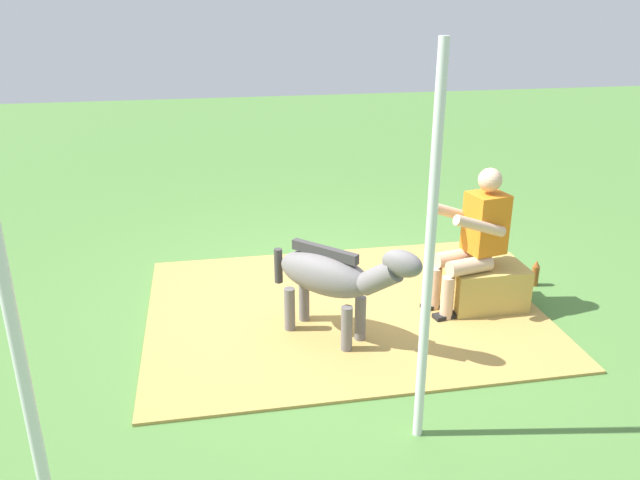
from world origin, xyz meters
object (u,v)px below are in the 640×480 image
(tent_pole_left, at_px, (429,259))
(person_seated, at_px, (474,236))
(soda_bottle, at_px, (535,273))
(tent_pole_right, at_px, (19,354))
(pony_standing, at_px, (334,277))
(hay_bale, at_px, (485,286))

(tent_pole_left, bearing_deg, person_seated, -122.33)
(soda_bottle, distance_m, tent_pole_right, 4.78)
(tent_pole_left, height_order, tent_pole_right, same)
(pony_standing, distance_m, soda_bottle, 2.26)
(pony_standing, height_order, soda_bottle, pony_standing)
(hay_bale, height_order, soda_bottle, hay_bale)
(tent_pole_left, bearing_deg, soda_bottle, -133.58)
(pony_standing, xyz_separation_m, tent_pole_right, (1.76, 1.92, 0.66))
(person_seated, xyz_separation_m, pony_standing, (1.28, 0.30, -0.13))
(tent_pole_left, relative_size, tent_pole_right, 1.00)
(person_seated, bearing_deg, tent_pole_right, 36.08)
(tent_pole_right, bearing_deg, person_seated, -143.92)
(hay_bale, xyz_separation_m, tent_pole_left, (1.15, 1.59, 1.02))
(pony_standing, bearing_deg, tent_pole_right, 47.37)
(person_seated, relative_size, soda_bottle, 4.98)
(person_seated, bearing_deg, pony_standing, 13.35)
(tent_pole_left, bearing_deg, hay_bale, -125.86)
(hay_bale, height_order, tent_pole_right, tent_pole_right)
(soda_bottle, xyz_separation_m, tent_pole_left, (1.82, 1.91, 1.10))
(person_seated, height_order, soda_bottle, person_seated)
(soda_bottle, bearing_deg, pony_standing, 17.17)
(soda_bottle, height_order, tent_pole_right, tent_pole_right)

